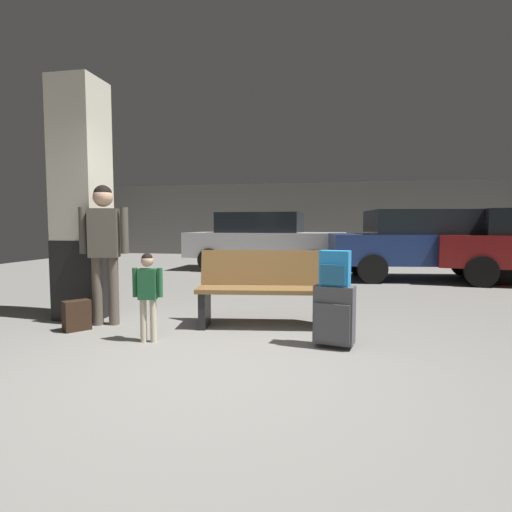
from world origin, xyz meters
TOP-DOWN VIEW (x-y plane):
  - ground_plane at (0.00, 4.00)m, footprint 18.00×18.00m
  - garage_back_wall at (0.00, 12.86)m, footprint 18.00×0.12m
  - structural_pillar at (-2.14, 1.62)m, footprint 0.57×0.57m
  - bench at (0.23, 1.62)m, footprint 1.66×0.74m
  - suitcase at (1.02, 0.89)m, footprint 0.41×0.30m
  - backpack_bright at (1.02, 0.89)m, footprint 0.31×0.24m
  - child at (-0.83, 0.73)m, footprint 0.30×0.18m
  - adult at (-1.65, 1.30)m, footprint 0.55×0.28m
  - backpack_dark_floor at (-1.84, 1.00)m, footprint 0.31×0.32m
  - parked_car_near at (2.92, 6.43)m, footprint 4.28×2.21m
  - parked_car_far at (-0.80, 7.57)m, footprint 4.17×1.93m

SIDE VIEW (x-z plane):
  - ground_plane at x=0.00m, z-range -0.10..0.00m
  - backpack_dark_floor at x=-1.84m, z-range 0.00..0.34m
  - suitcase at x=1.02m, z-range 0.02..0.62m
  - bench at x=0.23m, z-range 0.00..0.88m
  - child at x=-0.83m, z-range 0.10..1.01m
  - backpack_bright at x=1.02m, z-range 0.60..0.94m
  - parked_car_near at x=2.92m, z-range 0.05..1.56m
  - parked_car_far at x=-0.80m, z-range 0.05..1.56m
  - adult at x=-1.65m, z-range 0.19..1.85m
  - garage_back_wall at x=0.00m, z-range 0.00..2.80m
  - structural_pillar at x=-2.14m, z-range -0.01..2.98m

